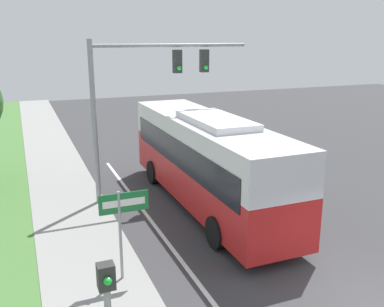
# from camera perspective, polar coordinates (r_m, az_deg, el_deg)

# --- Properties ---
(bus) EXTENTS (2.58, 10.84, 3.69)m
(bus) POSITION_cam_1_polar(r_m,az_deg,el_deg) (16.45, 1.92, -0.42)
(bus) COLOR red
(bus) RESTS_ON ground_plane
(signal_gantry) EXTENTS (6.42, 0.41, 6.40)m
(signal_gantry) POSITION_cam_1_polar(r_m,az_deg,el_deg) (16.87, -6.54, 8.80)
(signal_gantry) COLOR #939399
(signal_gantry) RESTS_ON ground_plane
(street_sign) EXTENTS (1.32, 0.08, 2.62)m
(street_sign) POSITION_cam_1_polar(r_m,az_deg,el_deg) (11.48, -9.26, -8.43)
(street_sign) COLOR #939399
(street_sign) RESTS_ON ground_plane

